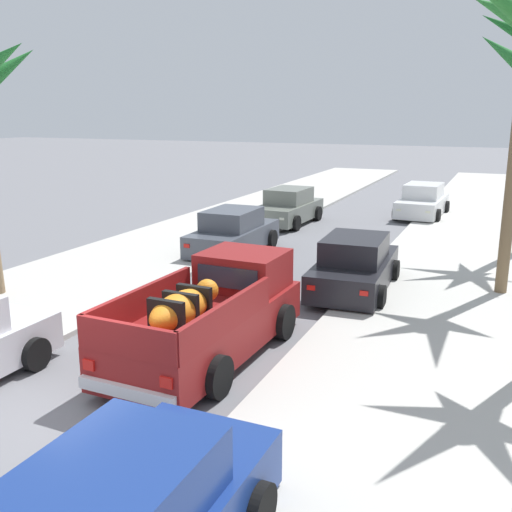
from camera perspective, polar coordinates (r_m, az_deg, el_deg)
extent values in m
plane|color=slate|center=(9.89, -18.49, -15.45)|extent=(160.00, 160.00, 0.00)
cube|color=beige|center=(21.82, -7.41, 1.45)|extent=(5.28, 60.00, 0.12)
cube|color=beige|center=(18.88, 19.56, -1.22)|extent=(5.28, 60.00, 0.12)
cube|color=silver|center=(21.23, -4.53, 1.15)|extent=(0.16, 60.00, 0.10)
cube|color=silver|center=(18.99, 15.84, -0.88)|extent=(0.16, 60.00, 0.10)
cube|color=maroon|center=(11.55, -4.74, -7.07)|extent=(2.07, 5.15, 0.80)
cube|color=maroon|center=(12.65, -1.21, -1.35)|extent=(1.76, 1.55, 0.80)
cube|color=#283342|center=(11.99, -2.82, -2.12)|extent=(1.38, 0.10, 0.44)
cube|color=#283342|center=(13.30, 0.24, -0.48)|extent=(1.46, 0.10, 0.48)
cube|color=maroon|center=(11.12, -11.11, -4.42)|extent=(0.20, 3.30, 0.56)
cube|color=maroon|center=(10.20, -2.76, -5.87)|extent=(0.20, 3.30, 0.56)
cube|color=maroon|center=(9.37, -12.53, -8.04)|extent=(1.88, 0.16, 0.56)
cube|color=silver|center=(9.65, -12.60, -12.85)|extent=(1.83, 0.17, 0.20)
cylinder|color=black|center=(13.33, -5.11, -5.17)|extent=(0.28, 0.77, 0.76)
cylinder|color=black|center=(12.51, 2.72, -6.44)|extent=(0.28, 0.77, 0.76)
cylinder|color=black|center=(11.08, -12.85, -9.57)|extent=(0.28, 0.77, 0.76)
cylinder|color=black|center=(10.07, -3.82, -11.70)|extent=(0.28, 0.77, 0.76)
cube|color=red|center=(9.98, -16.05, -10.22)|extent=(0.22, 0.05, 0.18)
cube|color=red|center=(9.14, -8.77, -12.16)|extent=(0.22, 0.05, 0.18)
ellipsoid|color=orange|center=(10.56, -7.37, -5.16)|extent=(0.75, 1.72, 0.60)
sphere|color=orange|center=(11.30, -4.80, -3.37)|extent=(0.44, 0.44, 0.44)
cube|color=black|center=(10.19, -8.78, -5.92)|extent=(0.72, 0.14, 0.61)
cube|color=black|center=(10.56, -7.37, -5.16)|extent=(0.72, 0.14, 0.61)
cube|color=black|center=(10.93, -6.05, -4.45)|extent=(0.72, 0.14, 0.61)
cube|color=black|center=(15.88, 9.61, -1.59)|extent=(1.97, 4.28, 0.72)
cube|color=black|center=(15.62, 9.64, 0.72)|extent=(1.63, 2.18, 0.64)
cube|color=#283342|center=(16.55, 10.29, 1.37)|extent=(1.37, 0.15, 0.52)
cube|color=#283342|center=(14.70, 8.91, -0.16)|extent=(1.34, 0.15, 0.50)
cylinder|color=black|center=(17.34, 7.50, -0.93)|extent=(0.25, 0.65, 0.64)
cylinder|color=black|center=(17.05, 13.41, -1.45)|extent=(0.25, 0.65, 0.64)
cylinder|color=black|center=(14.91, 5.20, -3.34)|extent=(0.25, 0.65, 0.64)
cylinder|color=black|center=(14.57, 12.07, -4.02)|extent=(0.25, 0.65, 0.64)
cube|color=red|center=(14.00, 5.41, -3.10)|extent=(0.20, 0.05, 0.12)
cube|color=white|center=(17.98, 9.00, 0.50)|extent=(0.20, 0.05, 0.10)
cube|color=red|center=(13.75, 10.52, -3.61)|extent=(0.20, 0.05, 0.12)
cube|color=white|center=(17.79, 12.89, 0.17)|extent=(0.20, 0.05, 0.10)
cylinder|color=black|center=(11.82, -20.79, -8.95)|extent=(0.22, 0.64, 0.64)
cube|color=white|center=(13.28, -23.20, -5.33)|extent=(0.20, 0.04, 0.10)
cube|color=white|center=(12.44, -19.27, -6.25)|extent=(0.20, 0.04, 0.10)
cube|color=#474C56|center=(19.97, -2.22, 1.79)|extent=(1.81, 4.22, 0.72)
cube|color=#474C56|center=(19.75, -2.36, 3.67)|extent=(1.54, 2.12, 0.64)
cube|color=#283342|center=(20.62, -1.21, 4.06)|extent=(1.37, 0.09, 0.52)
cube|color=#283342|center=(18.89, -3.61, 3.12)|extent=(1.34, 0.09, 0.50)
cylinder|color=black|center=(21.54, -2.93, 2.10)|extent=(0.23, 0.64, 0.64)
cylinder|color=black|center=(20.84, 1.55, 1.70)|extent=(0.23, 0.64, 0.64)
cylinder|color=black|center=(19.29, -6.28, 0.62)|extent=(0.23, 0.64, 0.64)
cylinder|color=black|center=(18.49, -1.38, 0.13)|extent=(0.23, 0.64, 0.64)
cube|color=red|center=(18.40, -6.79, 1.00)|extent=(0.20, 0.04, 0.12)
cube|color=white|center=(22.08, -1.36, 3.17)|extent=(0.20, 0.04, 0.10)
cube|color=red|center=(17.82, -3.24, 0.65)|extent=(0.20, 0.04, 0.12)
cube|color=white|center=(21.62, 1.63, 2.93)|extent=(0.20, 0.04, 0.10)
cube|color=silver|center=(27.92, 15.94, 4.76)|extent=(1.93, 4.27, 0.72)
cube|color=silver|center=(27.92, 16.07, 6.16)|extent=(1.60, 2.16, 0.64)
cube|color=#283342|center=(26.98, 15.70, 5.89)|extent=(1.37, 0.14, 0.52)
cube|color=#283342|center=(28.88, 16.40, 6.34)|extent=(1.34, 0.13, 0.50)
cylinder|color=black|center=(26.55, 17.32, 3.74)|extent=(0.25, 0.65, 0.64)
cylinder|color=black|center=(26.86, 13.52, 4.10)|extent=(0.25, 0.65, 0.64)
cylinder|color=black|center=(29.09, 18.12, 4.52)|extent=(0.25, 0.65, 0.64)
cylinder|color=black|center=(29.38, 14.63, 4.85)|extent=(0.25, 0.65, 0.64)
cube|color=red|center=(29.87, 17.87, 5.40)|extent=(0.20, 0.05, 0.12)
cube|color=white|center=(25.75, 16.46, 4.15)|extent=(0.20, 0.05, 0.10)
cube|color=red|center=(30.07, 15.48, 5.62)|extent=(0.20, 0.05, 0.12)
cube|color=white|center=(25.97, 13.78, 4.40)|extent=(0.20, 0.05, 0.10)
cube|color=navy|center=(6.14, -13.85, -21.49)|extent=(1.54, 2.11, 0.64)
cube|color=#283342|center=(6.80, -8.64, -17.58)|extent=(1.37, 0.09, 0.52)
cylinder|color=black|center=(8.01, -12.44, -19.85)|extent=(0.23, 0.64, 0.64)
cylinder|color=black|center=(7.25, 0.22, -23.54)|extent=(0.23, 0.64, 0.64)
cube|color=white|center=(8.28, -7.47, -16.06)|extent=(0.20, 0.04, 0.10)
cube|color=white|center=(7.79, 0.71, -18.03)|extent=(0.20, 0.04, 0.10)
cube|color=slate|center=(25.29, 3.14, 4.37)|extent=(1.92, 4.26, 0.72)
cube|color=slate|center=(25.28, 3.25, 5.92)|extent=(1.60, 2.16, 0.64)
cube|color=#283342|center=(24.40, 2.37, 5.59)|extent=(1.37, 0.13, 0.52)
cube|color=#283342|center=(26.18, 4.06, 6.14)|extent=(1.34, 0.13, 0.50)
cylinder|color=black|center=(23.81, 3.93, 3.22)|extent=(0.24, 0.65, 0.64)
cylinder|color=black|center=(24.52, 0.01, 3.57)|extent=(0.24, 0.65, 0.64)
cylinder|color=black|center=(26.21, 6.06, 4.17)|extent=(0.24, 0.65, 0.64)
cylinder|color=black|center=(26.86, 2.42, 4.47)|extent=(0.24, 0.65, 0.64)
cube|color=red|center=(27.00, 6.12, 5.15)|extent=(0.20, 0.05, 0.12)
cube|color=white|center=(23.13, 2.54, 3.65)|extent=(0.20, 0.05, 0.10)
cube|color=red|center=(27.44, 3.62, 5.34)|extent=(0.20, 0.05, 0.12)
cube|color=white|center=(23.63, -0.21, 3.89)|extent=(0.20, 0.05, 0.10)
cone|color=#2D7F33|center=(16.83, 22.67, 21.38)|extent=(1.75, 1.27, 1.20)
cone|color=#2D7F33|center=(15.91, 22.82, 21.95)|extent=(1.73, 1.61, 1.17)
cone|color=#196023|center=(21.33, 23.57, 19.72)|extent=(2.16, 1.12, 1.47)
cone|color=#23702D|center=(16.14, -23.23, 16.50)|extent=(1.45, 1.66, 1.40)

